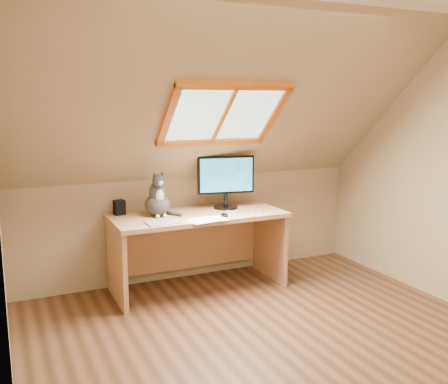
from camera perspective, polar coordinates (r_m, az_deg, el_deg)
ground at (r=3.69m, az=7.04°, el=-17.64°), size 3.50×3.50×0.00m
room_shell at (r=3.20m, az=8.48°, el=4.93°), size 3.52×3.52×2.41m
desk at (r=4.68m, az=-3.29°, el=-4.94°), size 1.58×0.69×0.72m
monitor at (r=4.72m, az=0.21°, el=1.56°), size 0.54×0.23×0.50m
cat at (r=4.48m, az=-7.62°, el=-0.84°), size 0.23×0.27×0.41m
desk_speaker at (r=4.59m, az=-11.87°, el=-1.74°), size 0.10×0.10×0.13m
graphics_tablet at (r=4.23m, az=-7.06°, el=-3.45°), size 0.28×0.20×0.01m
mouse at (r=4.42m, az=0.05°, el=-2.63°), size 0.07×0.11×0.03m
papers at (r=4.33m, az=-1.85°, el=-3.13°), size 0.33×0.27×0.00m
cables at (r=4.63m, az=2.30°, el=-2.23°), size 0.51×0.26×0.01m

